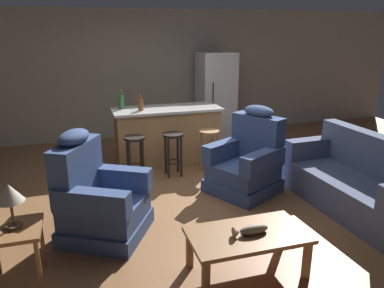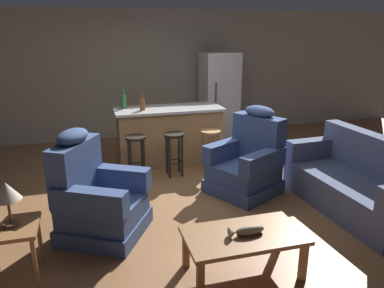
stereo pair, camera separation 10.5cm
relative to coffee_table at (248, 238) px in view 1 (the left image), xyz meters
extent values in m
plane|color=brown|center=(0.01, 1.88, -0.36)|extent=(12.00, 12.00, 0.00)
cube|color=#A89E89|center=(0.01, 5.00, 0.94)|extent=(12.00, 0.05, 2.60)
cube|color=olive|center=(0.00, 0.00, 0.04)|extent=(1.10, 0.60, 0.04)
cube|color=olive|center=(-0.49, -0.24, -0.17)|extent=(0.06, 0.06, 0.38)
cube|color=olive|center=(0.49, -0.24, -0.17)|extent=(0.06, 0.06, 0.38)
cube|color=olive|center=(-0.49, 0.24, -0.17)|extent=(0.06, 0.06, 0.38)
cube|color=olive|center=(0.49, 0.24, -0.17)|extent=(0.06, 0.06, 0.38)
cube|color=#4C3823|center=(0.04, -0.03, 0.06)|extent=(0.22, 0.07, 0.01)
ellipsoid|color=gray|center=(0.04, -0.03, 0.10)|extent=(0.28, 0.09, 0.09)
cone|color=gray|center=(-0.13, -0.03, 0.10)|extent=(0.06, 0.10, 0.10)
cube|color=#4C5675|center=(1.85, 0.82, -0.26)|extent=(0.93, 1.94, 0.20)
cube|color=#4C5675|center=(1.85, 0.82, -0.05)|extent=(0.93, 1.94, 0.22)
cube|color=#4C5675|center=(2.17, 0.83, 0.32)|extent=(0.29, 1.91, 0.52)
cube|color=#4C5675|center=(1.81, 1.67, 0.20)|extent=(0.85, 0.24, 0.28)
cube|color=#384C7A|center=(-1.21, 1.08, -0.27)|extent=(1.14, 1.14, 0.18)
cube|color=#384C7A|center=(-1.21, 1.08, -0.06)|extent=(1.07, 1.05, 0.24)
cube|color=#384C7A|center=(-1.47, 1.23, 0.38)|extent=(0.58, 0.78, 0.64)
ellipsoid|color=#384C7A|center=(-1.47, 1.23, 0.76)|extent=(0.46, 0.53, 0.16)
cube|color=#384C7A|center=(-1.03, 1.36, 0.19)|extent=(0.78, 0.55, 0.26)
cube|color=#384C7A|center=(-1.35, 0.79, 0.19)|extent=(0.78, 0.55, 0.26)
cube|color=#384C7A|center=(0.73, 1.70, -0.27)|extent=(1.14, 1.14, 0.18)
cube|color=#384C7A|center=(0.73, 1.70, -0.06)|extent=(1.06, 1.04, 0.24)
cube|color=#384C7A|center=(1.00, 1.84, 0.38)|extent=(0.57, 0.78, 0.64)
ellipsoid|color=#384C7A|center=(1.00, 1.84, 0.76)|extent=(0.45, 0.53, 0.16)
cube|color=#384C7A|center=(0.87, 1.40, 0.19)|extent=(0.79, 0.53, 0.26)
cube|color=#384C7A|center=(0.56, 1.98, 0.19)|extent=(0.79, 0.53, 0.26)
cube|color=olive|center=(-2.04, 0.45, 0.18)|extent=(0.48, 0.48, 0.04)
cylinder|color=olive|center=(-1.84, 0.25, -0.10)|extent=(0.04, 0.04, 0.52)
cylinder|color=olive|center=(-1.84, 0.65, -0.10)|extent=(0.04, 0.04, 0.52)
cylinder|color=#4C3823|center=(-2.02, 0.46, 0.21)|extent=(0.14, 0.14, 0.03)
cylinder|color=#4C3823|center=(-2.02, 0.46, 0.34)|extent=(0.02, 0.02, 0.22)
cone|color=#BCB29E|center=(-2.02, 0.46, 0.53)|extent=(0.24, 0.24, 0.16)
cube|color=#AD7F4C|center=(0.01, 3.23, 0.09)|extent=(1.71, 0.63, 0.91)
cube|color=silver|center=(0.01, 3.23, 0.57)|extent=(1.80, 0.70, 0.04)
cylinder|color=black|center=(-0.64, 2.60, 0.30)|extent=(0.32, 0.32, 0.04)
torus|color=black|center=(-0.64, 2.60, -0.14)|extent=(0.23, 0.23, 0.02)
cylinder|color=black|center=(-0.74, 2.50, -0.04)|extent=(0.04, 0.04, 0.64)
cylinder|color=black|center=(-0.54, 2.50, -0.04)|extent=(0.04, 0.04, 0.64)
cylinder|color=black|center=(-0.74, 2.70, -0.04)|extent=(0.04, 0.04, 0.64)
cylinder|color=black|center=(-0.54, 2.70, -0.04)|extent=(0.04, 0.04, 0.64)
cylinder|color=black|center=(-0.05, 2.60, 0.30)|extent=(0.32, 0.32, 0.04)
torus|color=black|center=(-0.05, 2.60, -0.14)|extent=(0.23, 0.23, 0.02)
cylinder|color=black|center=(-0.15, 2.50, -0.04)|extent=(0.04, 0.04, 0.64)
cylinder|color=black|center=(0.05, 2.50, -0.04)|extent=(0.04, 0.04, 0.64)
cylinder|color=black|center=(-0.15, 2.70, -0.04)|extent=(0.04, 0.04, 0.64)
cylinder|color=black|center=(0.05, 2.70, -0.04)|extent=(0.04, 0.04, 0.64)
cylinder|color=#A87A47|center=(0.54, 2.60, 0.30)|extent=(0.32, 0.32, 0.04)
torus|color=#A87A47|center=(0.54, 2.60, -0.14)|extent=(0.23, 0.23, 0.02)
cylinder|color=#A87A47|center=(0.44, 2.50, -0.04)|extent=(0.04, 0.04, 0.64)
cylinder|color=#A87A47|center=(0.64, 2.50, -0.04)|extent=(0.04, 0.04, 0.64)
cylinder|color=#A87A47|center=(0.44, 2.70, -0.04)|extent=(0.04, 0.04, 0.64)
cylinder|color=#A87A47|center=(0.64, 2.70, -0.04)|extent=(0.04, 0.04, 0.64)
cube|color=white|center=(1.33, 4.43, 0.52)|extent=(0.70, 0.66, 1.76)
cylinder|color=#333338|center=(1.14, 4.08, 0.60)|extent=(0.02, 0.02, 0.50)
cylinder|color=brown|center=(-0.44, 3.16, 0.67)|extent=(0.08, 0.08, 0.17)
cylinder|color=brown|center=(-0.44, 3.16, 0.80)|extent=(0.03, 0.03, 0.07)
cylinder|color=#2D6B38|center=(-0.72, 3.39, 0.69)|extent=(0.09, 0.09, 0.21)
cylinder|color=#2D6B38|center=(-0.72, 3.39, 0.85)|extent=(0.03, 0.03, 0.09)
camera|label=1|loc=(-1.38, -2.76, 1.86)|focal=35.00mm
camera|label=2|loc=(-1.28, -2.79, 1.86)|focal=35.00mm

